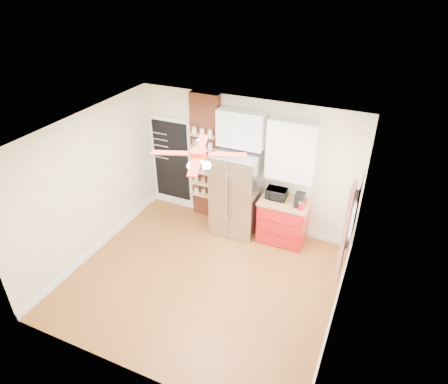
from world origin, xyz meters
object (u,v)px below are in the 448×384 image
at_px(pantry_jar_oats, 198,156).
at_px(toaster_oven, 276,194).
at_px(fridge, 237,193).
at_px(coffee_maker, 300,200).
at_px(canister_left, 301,206).
at_px(ceiling_fan, 198,154).
at_px(red_cabinet, 283,221).

bearing_deg(pantry_jar_oats, toaster_oven, -1.94).
distance_m(fridge, pantry_jar_oats, 1.06).
bearing_deg(coffee_maker, toaster_oven, 168.41).
bearing_deg(canister_left, ceiling_fan, -130.13).
bearing_deg(canister_left, coffee_maker, 117.99).
distance_m(coffee_maker, pantry_jar_oats, 2.19).
relative_size(ceiling_fan, coffee_maker, 5.02).
bearing_deg(toaster_oven, fridge, -175.59).
bearing_deg(toaster_oven, canister_left, -21.85).
bearing_deg(canister_left, fridge, 174.41).
bearing_deg(red_cabinet, ceiling_fan, -118.71).
height_order(red_cabinet, canister_left, canister_left).
relative_size(ceiling_fan, canister_left, 9.22).
bearing_deg(coffee_maker, fridge, 178.78).
height_order(canister_left, pantry_jar_oats, pantry_jar_oats).
height_order(fridge, coffee_maker, fridge).
xyz_separation_m(red_cabinet, coffee_maker, (0.29, -0.07, 0.59)).
xyz_separation_m(fridge, ceiling_fan, (0.05, -1.63, 1.55)).
bearing_deg(ceiling_fan, pantry_jar_oats, 118.08).
height_order(fridge, pantry_jar_oats, fridge).
xyz_separation_m(canister_left, pantry_jar_oats, (-2.20, 0.26, 0.47)).
bearing_deg(coffee_maker, ceiling_fan, -127.17).
height_order(fridge, canister_left, fridge).
relative_size(red_cabinet, toaster_oven, 2.45).
bearing_deg(fridge, ceiling_fan, -88.24).
distance_m(red_cabinet, ceiling_fan, 2.75).
bearing_deg(toaster_oven, pantry_jar_oats, 177.16).
xyz_separation_m(fridge, coffee_maker, (1.26, -0.02, 0.16)).
height_order(ceiling_fan, canister_left, ceiling_fan).
distance_m(fridge, coffee_maker, 1.27).
bearing_deg(fridge, coffee_maker, -0.96).
bearing_deg(toaster_oven, red_cabinet, -8.15).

